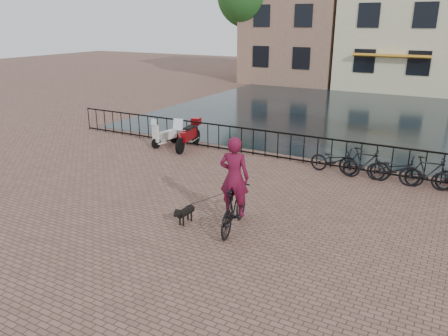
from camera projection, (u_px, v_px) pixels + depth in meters
The scene contains 13 objects.
ground at pixel (156, 260), 9.35m from camera, with size 100.00×100.00×0.00m, color brown.
canal_water at pixel (351, 115), 23.69m from camera, with size 20.00×20.00×0.00m, color black.
railing at pixel (291, 147), 15.82m from camera, with size 20.00×0.05×1.02m.
canal_house_left at pixel (303, 1), 35.60m from camera, with size 7.50×9.00×12.80m.
canal_house_mid at pixel (407, 6), 32.09m from camera, with size 8.00×9.50×11.80m.
cyclist at pixel (234, 190), 10.41m from camera, with size 0.95×2.08×2.75m.
dog at pixel (186, 214), 11.00m from camera, with size 0.29×0.75×0.50m.
motorcycle at pixel (188, 131), 17.26m from camera, with size 0.77×2.04×1.42m.
scooter at pixel (165, 131), 17.71m from camera, with size 0.61×1.37×1.23m.
parked_bike_0 at pixel (335, 161), 14.52m from camera, with size 0.60×1.72×0.90m, color black.
parked_bike_1 at pixel (364, 163), 14.07m from camera, with size 0.47×1.66×1.00m, color black.
parked_bike_2 at pixel (395, 169), 13.65m from camera, with size 0.60×1.72×0.90m, color black.
parked_bike_3 at pixel (429, 173), 13.20m from camera, with size 0.47×1.66×1.00m, color black.
Camera 1 is at (5.25, -6.49, 4.88)m, focal length 35.00 mm.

